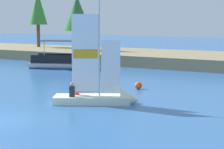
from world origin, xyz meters
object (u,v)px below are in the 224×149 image
object	(u,v)px
shoreline_tree_left	(38,8)
shoreline_tree_midleft	(77,13)
pontoon_boat	(62,61)
channel_buoy	(138,85)
sailboat	(107,97)
wooden_dock	(75,64)

from	to	relation	value
shoreline_tree_left	shoreline_tree_midleft	xyz separation A→B (m)	(7.73, -1.92, -0.74)
pontoon_boat	channel_buoy	xyz separation A→B (m)	(12.25, -7.40, -0.42)
channel_buoy	sailboat	bearing A→B (deg)	-80.34
shoreline_tree_left	pontoon_boat	world-z (taller)	shoreline_tree_left
shoreline_tree_midleft	wooden_dock	bearing A→B (deg)	-54.94
sailboat	pontoon_boat	world-z (taller)	sailboat
shoreline_tree_midleft	channel_buoy	xyz separation A→B (m)	(16.90, -16.02, -5.13)
shoreline_tree_left	shoreline_tree_midleft	size ratio (longest dim) A/B	1.15
channel_buoy	pontoon_boat	bearing A→B (deg)	148.87
pontoon_boat	wooden_dock	bearing A→B (deg)	62.30
sailboat	channel_buoy	xyz separation A→B (m)	(-0.88, 5.20, -0.12)
shoreline_tree_left	sailboat	size ratio (longest dim) A/B	1.20
wooden_dock	channel_buoy	distance (m)	15.16
sailboat	shoreline_tree_midleft	bearing A→B (deg)	99.41
shoreline_tree_midleft	pontoon_boat	xyz separation A→B (m)	(4.65, -8.62, -4.71)
shoreline_tree_left	pontoon_boat	size ratio (longest dim) A/B	1.13
shoreline_tree_midleft	wooden_dock	xyz separation A→B (m)	(4.81, -6.86, -5.13)
shoreline_tree_left	wooden_dock	world-z (taller)	shoreline_tree_left
pontoon_boat	shoreline_tree_midleft	bearing A→B (deg)	95.94
shoreline_tree_left	sailboat	distance (m)	34.91
shoreline_tree_midleft	pontoon_boat	bearing A→B (deg)	-61.66
shoreline_tree_midleft	sailboat	distance (m)	28.13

